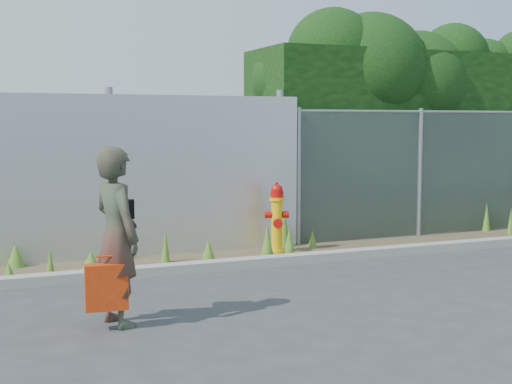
{
  "coord_description": "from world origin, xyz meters",
  "views": [
    {
      "loc": [
        -3.58,
        -6.43,
        1.83
      ],
      "look_at": [
        -0.3,
        1.4,
        1.0
      ],
      "focal_mm": 50.0,
      "sensor_mm": 36.0,
      "label": 1
    }
  ],
  "objects": [
    {
      "name": "red_tote_bag",
      "position": [
        -2.42,
        -0.25,
        0.39
      ],
      "size": [
        0.37,
        0.14,
        0.49
      ],
      "rotation": [
        0.0,
        0.0,
        -0.1
      ],
      "color": "#C1390B"
    },
    {
      "name": "hedge",
      "position": [
        4.3,
        4.0,
        2.01
      ],
      "size": [
        7.39,
        1.92,
        3.7
      ],
      "color": "black",
      "rests_on": "ground"
    },
    {
      "name": "black_shoulder_bag",
      "position": [
        -2.21,
        0.04,
        1.04
      ],
      "size": [
        0.24,
        0.1,
        0.18
      ],
      "rotation": [
        0.0,
        0.0,
        -0.15
      ],
      "color": "black"
    },
    {
      "name": "weed_strip",
      "position": [
        -0.23,
        2.49,
        0.13
      ],
      "size": [
        16.0,
        1.35,
        0.54
      ],
      "color": "#4D402C",
      "rests_on": "ground"
    },
    {
      "name": "ground",
      "position": [
        0.0,
        0.0,
        0.0
      ],
      "size": [
        80.0,
        80.0,
        0.0
      ],
      "primitive_type": "plane",
      "color": "#353638",
      "rests_on": "ground"
    },
    {
      "name": "chainlink_fence",
      "position": [
        4.25,
        3.0,
        1.03
      ],
      "size": [
        6.5,
        0.07,
        2.05
      ],
      "color": "gray",
      "rests_on": "ground"
    },
    {
      "name": "woman",
      "position": [
        -2.29,
        -0.11,
        0.81
      ],
      "size": [
        0.54,
        0.68,
        1.62
      ],
      "primitive_type": "imported",
      "rotation": [
        0.0,
        0.0,
        1.85
      ],
      "color": "#0E5A3B",
      "rests_on": "ground"
    },
    {
      "name": "fire_hydrant",
      "position": [
        0.5,
        2.56,
        0.48
      ],
      "size": [
        0.33,
        0.3,
        1.0
      ],
      "rotation": [
        0.0,
        0.0,
        -0.31
      ],
      "color": "#E7B30C",
      "rests_on": "ground"
    },
    {
      "name": "curb",
      "position": [
        0.0,
        1.8,
        0.06
      ],
      "size": [
        16.0,
        0.22,
        0.12
      ],
      "primitive_type": "cube",
      "color": "gray",
      "rests_on": "ground"
    }
  ]
}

